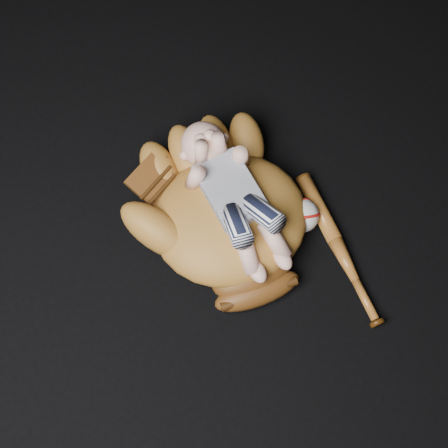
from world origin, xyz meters
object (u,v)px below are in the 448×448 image
object	(u,v)px
newborn_baby	(237,200)
baseball_bat	(339,249)
baseball	(302,215)
baseball_glove	(230,215)

from	to	relation	value
newborn_baby	baseball_bat	distance (m)	0.27
newborn_baby	baseball	world-z (taller)	newborn_baby
baseball_glove	newborn_baby	bearing A→B (deg)	13.72
newborn_baby	baseball_bat	bearing A→B (deg)	-43.61
baseball_glove	baseball	size ratio (longest dim) A/B	6.27
newborn_baby	baseball_bat	world-z (taller)	newborn_baby
baseball_glove	newborn_baby	size ratio (longest dim) A/B	1.30
baseball_glove	baseball_bat	distance (m)	0.27
baseball_bat	baseball	bearing A→B (deg)	110.38
baseball_bat	baseball	world-z (taller)	baseball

